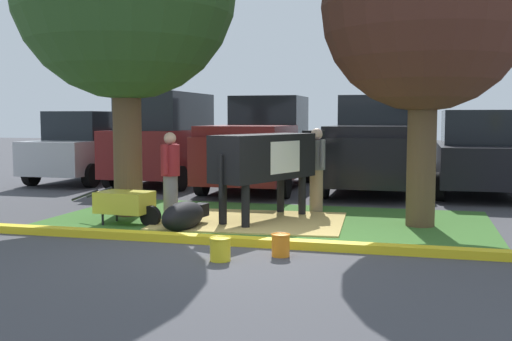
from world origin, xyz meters
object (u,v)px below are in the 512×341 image
Objects in this scene: shade_tree_right at (425,9)px; cow_holstein at (268,157)px; suv_dark_grey at (167,138)px; hatchback_white at (477,154)px; person_handler at (170,173)px; wheelbarrow at (126,203)px; person_visitor_near at (316,167)px; bucket_orange at (281,245)px; bucket_yellow at (220,249)px; pickup_truck_maroon at (262,146)px; pickup_truck_black at (374,147)px; sedan_silver at (88,147)px; calf_lying at (184,216)px.

shade_tree_right reaches higher than cow_holstein.
hatchback_white is (8.11, -0.26, -0.29)m from suv_dark_grey.
shade_tree_right is at bearing -37.17° from suv_dark_grey.
wheelbarrow is (-0.56, -0.65, -0.46)m from person_handler.
shade_tree_right is 3.39× the size of person_handler.
person_visitor_near is 0.37× the size of hatchback_white.
shade_tree_right reaches higher than suv_dark_grey.
bucket_orange is (0.85, -2.75, -0.98)m from cow_holstein.
bucket_yellow is 0.06× the size of pickup_truck_maroon.
person_visitor_near is at bearing -130.80° from hatchback_white.
pickup_truck_maroon is at bearing 81.65° from wheelbarrow.
shade_tree_right is 1.79× the size of cow_holstein.
shade_tree_right is 0.99× the size of pickup_truck_black.
sedan_silver is (-4.44, 6.39, 0.60)m from wheelbarrow.
bucket_yellow is at bearing -51.13° from sedan_silver.
pickup_truck_black is at bearing -0.80° from sedan_silver.
pickup_truck_black is at bearing 80.95° from bucket_yellow.
hatchback_white is at bearing 75.30° from shade_tree_right.
pickup_truck_black is (0.64, 7.93, 0.95)m from bucket_orange.
person_handler is 0.29× the size of pickup_truck_maroon.
sedan_silver reaches higher than wheelbarrow.
hatchback_white is at bearing -5.33° from pickup_truck_black.
bucket_yellow is 9.02m from hatchback_white.
pickup_truck_maroon reaches higher than sedan_silver.
cow_holstein is 0.56× the size of pickup_truck_maroon.
person_visitor_near reaches higher than wheelbarrow.
pickup_truck_maroon is 1.00× the size of pickup_truck_black.
cow_holstein is 5.39m from pickup_truck_black.
wheelbarrow is 0.30× the size of pickup_truck_maroon.
wheelbarrow is 0.30× the size of pickup_truck_black.
suv_dark_grey is 5.66m from pickup_truck_black.
person_handler reaches higher than wheelbarrow.
sedan_silver is at bearing 178.16° from hatchback_white.
bucket_yellow is at bearing -79.33° from pickup_truck_maroon.
pickup_truck_black is at bearing 174.67° from hatchback_white.
hatchback_white is (5.63, 5.40, 0.13)m from person_handler.
hatchback_white reaches higher than bucket_yellow.
person_visitor_near reaches higher than bucket_orange.
wheelbarrow is at bearing 138.82° from bucket_yellow.
person_handler is at bearing -48.95° from sedan_silver.
person_handler is (-1.69, -0.44, -0.29)m from cow_holstein.
cow_holstein is 6.33m from hatchback_white.
bucket_orange is 8.01m from pickup_truck_maroon.
calf_lying is at bearing -55.23° from person_handler.
sedan_silver is 8.18m from pickup_truck_black.
hatchback_white is at bearing -1.84° from sedan_silver.
cow_holstein is 1.39m from person_visitor_near.
sedan_silver is (-5.59, 6.60, 0.75)m from calf_lying.
suv_dark_grey is at bearing 122.26° from bucket_orange.
pickup_truck_maroon reaches higher than bucket_orange.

